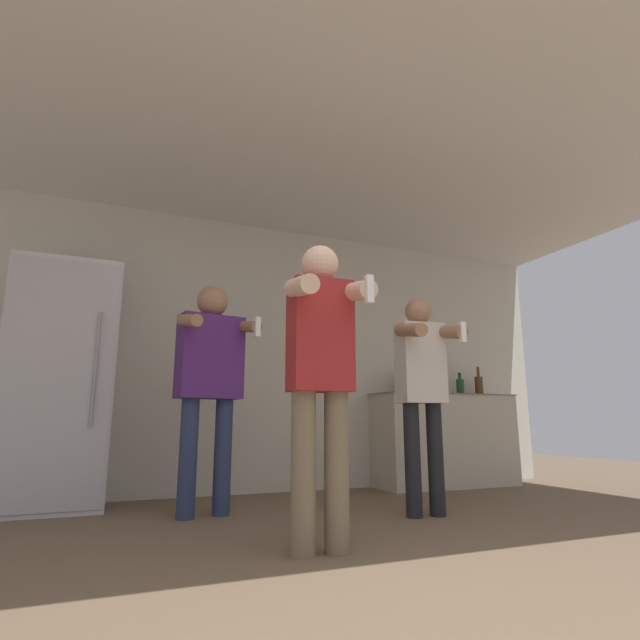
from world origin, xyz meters
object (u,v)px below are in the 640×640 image
Objects in this scene: person_woman_foreground at (321,366)px; person_man_side at (422,380)px; bottle_brown_liquor at (460,386)px; bottle_red_label at (409,385)px; refrigerator at (60,383)px; bottle_dark_rum at (401,383)px; bottle_green_wine at (479,385)px; person_spectator_back at (210,373)px.

person_man_side is (1.06, 0.64, 0.01)m from person_woman_foreground.
person_man_side is at bearing -135.94° from bottle_brown_liquor.
bottle_red_label is at bearing 180.00° from bottle_brown_liquor.
refrigerator is 1.17× the size of person_woman_foreground.
person_woman_foreground is (-1.83, -2.01, -0.09)m from bottle_red_label.
person_woman_foreground is 1.03× the size of person_man_side.
refrigerator is 5.95× the size of bottle_dark_rum.
person_spectator_back reaches higher than bottle_green_wine.
refrigerator is 3.84m from bottle_brown_liquor.
bottle_red_label is at bearing 60.58° from person_man_side.
refrigerator is 7.33× the size of bottle_red_label.
bottle_green_wine is at bearing 39.39° from person_man_side.
person_spectator_back is at bearing -159.86° from bottle_red_label.
bottle_red_label reaches higher than bottle_brown_liquor.
bottle_brown_liquor is (-0.25, -0.00, -0.02)m from bottle_green_wine.
person_spectator_back reaches higher than bottle_brown_liquor.
bottle_red_label is 1.58m from person_man_side.
bottle_dark_rum is 1.53m from person_man_side.
bottle_brown_liquor is (3.83, 0.13, 0.09)m from refrigerator.
refrigerator is at bearing 152.77° from person_man_side.
person_woman_foreground is at bearing -130.70° from bottle_dark_rum.
refrigerator is at bearing -177.57° from bottle_dark_rum.
bottle_green_wine is at bearing 0.00° from bottle_brown_liquor.
person_woman_foreground reaches higher than bottle_dark_rum.
bottle_green_wine reaches higher than bottle_dark_rum.
person_woman_foreground reaches higher than person_man_side.
person_spectator_back is (-2.08, -0.80, -0.05)m from bottle_dark_rum.
person_man_side is (-1.67, -1.37, -0.10)m from bottle_green_wine.
refrigerator reaches higher than bottle_brown_liquor.
person_woman_foreground is 0.98× the size of person_spectator_back.
bottle_dark_rum is at bearing 21.02° from person_spectator_back.
bottle_brown_liquor is 3.19m from person_woman_foreground.
bottle_red_label is at bearing 0.00° from bottle_dark_rum.
refrigerator is at bearing -178.16° from bottle_green_wine.
bottle_brown_liquor is (0.74, 0.00, -0.02)m from bottle_dark_rum.
bottle_green_wine reaches higher than bottle_red_label.
person_woman_foreground is at bearing -73.66° from person_spectator_back.
person_spectator_back is (-2.18, -0.80, -0.03)m from bottle_red_label.
bottle_brown_liquor is at bearing 44.06° from person_man_side.
bottle_green_wine is (0.90, 0.00, 0.03)m from bottle_red_label.
bottle_dark_rum reaches higher than bottle_red_label.
person_woman_foreground is 1.23m from person_man_side.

